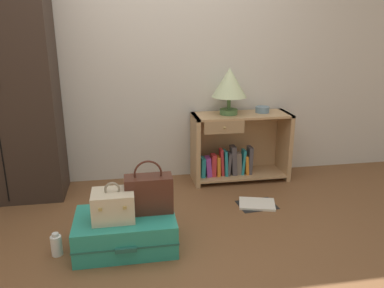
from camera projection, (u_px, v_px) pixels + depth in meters
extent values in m
plane|color=brown|center=(175.00, 255.00, 2.63)|extent=(9.00, 9.00, 0.00)
cube|color=beige|center=(152.00, 47.00, 3.65)|extent=(6.40, 0.10, 2.60)
cube|color=#33261E|center=(0.00, 81.00, 3.23)|extent=(0.90, 0.45, 2.11)
cube|color=tan|center=(195.00, 150.00, 3.76)|extent=(0.04, 0.35, 0.68)
cube|color=tan|center=(284.00, 145.00, 3.91)|extent=(0.04, 0.35, 0.68)
cube|color=tan|center=(242.00, 115.00, 3.74)|extent=(0.96, 0.35, 0.02)
cube|color=tan|center=(239.00, 173.00, 3.92)|extent=(0.88, 0.35, 0.02)
cube|color=tan|center=(236.00, 142.00, 3.99)|extent=(0.88, 0.01, 0.66)
cube|color=#A68259|center=(224.00, 127.00, 3.57)|extent=(0.38, 0.02, 0.12)
sphere|color=#9E844C|center=(225.00, 128.00, 3.55)|extent=(0.02, 0.02, 0.02)
cube|color=teal|center=(203.00, 167.00, 3.80)|extent=(0.04, 0.12, 0.19)
cube|color=purple|center=(208.00, 166.00, 3.81)|extent=(0.06, 0.11, 0.20)
cube|color=red|center=(213.00, 165.00, 3.81)|extent=(0.05, 0.10, 0.22)
cube|color=orange|center=(218.00, 166.00, 3.82)|extent=(0.04, 0.11, 0.20)
cube|color=red|center=(222.00, 162.00, 3.82)|extent=(0.04, 0.09, 0.27)
cube|color=teal|center=(225.00, 163.00, 3.82)|extent=(0.04, 0.12, 0.26)
cube|color=#4C474C|center=(228.00, 164.00, 3.83)|extent=(0.05, 0.11, 0.23)
cube|color=#4C474C|center=(233.00, 160.00, 3.83)|extent=(0.07, 0.11, 0.30)
cube|color=#726659|center=(238.00, 163.00, 3.85)|extent=(0.06, 0.08, 0.23)
cube|color=teal|center=(243.00, 162.00, 3.86)|extent=(0.05, 0.10, 0.25)
cube|color=orange|center=(246.00, 164.00, 3.87)|extent=(0.04, 0.13, 0.19)
cube|color=#4C474C|center=(249.00, 160.00, 3.86)|extent=(0.04, 0.11, 0.28)
cylinder|color=#4C7542|center=(229.00, 112.00, 3.71)|extent=(0.17, 0.17, 0.05)
cylinder|color=#4C7542|center=(229.00, 103.00, 3.69)|extent=(0.04, 0.04, 0.12)
cone|color=beige|center=(229.00, 82.00, 3.63)|extent=(0.33, 0.33, 0.27)
cylinder|color=slate|center=(262.00, 110.00, 3.79)|extent=(0.14, 0.14, 0.06)
cube|color=teal|center=(126.00, 231.00, 2.70)|extent=(0.69, 0.46, 0.24)
cube|color=#235E52|center=(126.00, 231.00, 2.70)|extent=(0.70, 0.47, 0.01)
cube|color=#235E52|center=(126.00, 250.00, 2.47)|extent=(0.14, 0.02, 0.03)
cube|color=beige|center=(113.00, 206.00, 2.60)|extent=(0.28, 0.22, 0.20)
torus|color=gray|center=(112.00, 189.00, 2.56)|extent=(0.11, 0.02, 0.11)
cube|color=tan|center=(100.00, 210.00, 2.46)|extent=(0.02, 0.01, 0.02)
cube|color=tan|center=(125.00, 208.00, 2.49)|extent=(0.02, 0.01, 0.02)
cube|color=#472319|center=(149.00, 194.00, 2.70)|extent=(0.33, 0.16, 0.26)
torus|color=#472319|center=(148.00, 174.00, 2.65)|extent=(0.20, 0.01, 0.20)
cylinder|color=white|center=(57.00, 246.00, 2.61)|extent=(0.07, 0.07, 0.14)
cylinder|color=silver|center=(55.00, 235.00, 2.59)|extent=(0.04, 0.04, 0.02)
cube|color=white|center=(257.00, 204.00, 3.36)|extent=(0.36, 0.31, 0.02)
cube|color=black|center=(257.00, 205.00, 3.36)|extent=(0.34, 0.27, 0.01)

